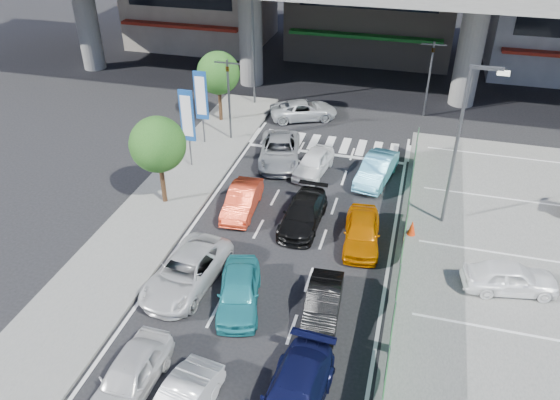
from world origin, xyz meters
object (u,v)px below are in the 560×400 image
(traffic_light_right, at_px, (432,61))
(minivan_navy_back, at_px, (294,398))
(van_white_back_left, at_px, (130,376))
(taxi_orange_left, at_px, (242,200))
(traffic_cone, at_px, (412,228))
(taxi_orange_right, at_px, (362,232))
(signboard_far, at_px, (201,98))
(street_lamp_left, at_px, (255,39))
(sedan_white_mid_left, at_px, (187,272))
(hatch_black_mid_right, at_px, (323,304))
(wagon_silver_front_left, at_px, (280,151))
(traffic_light_left, at_px, (228,80))
(sedan_black_mid, at_px, (303,214))
(taxi_teal_mid, at_px, (239,291))
(crossing_wagon_silver, at_px, (304,110))
(kei_truck_front_right, at_px, (377,169))
(signboard_near, at_px, (187,118))
(tree_near, at_px, (158,145))
(tree_far, at_px, (218,73))
(street_lamp_right, at_px, (462,135))
(sedan_white_front_mid, at_px, (314,163))
(parked_sedan_white, at_px, (510,277))

(traffic_light_right, xyz_separation_m, minivan_navy_back, (-2.96, -25.53, -3.25))
(van_white_back_left, xyz_separation_m, taxi_orange_left, (0.12, 11.45, -0.05))
(traffic_light_right, xyz_separation_m, traffic_cone, (0.10, -14.56, -3.49))
(taxi_orange_right, bearing_deg, signboard_far, 138.69)
(street_lamp_left, bearing_deg, traffic_cone, -48.68)
(minivan_navy_back, xyz_separation_m, sedan_white_mid_left, (-5.83, 4.89, 0.00))
(hatch_black_mid_right, xyz_separation_m, wagon_silver_front_left, (-5.01, 11.94, 0.08))
(traffic_light_left, distance_m, sedan_black_mid, 10.91)
(sedan_black_mid, bearing_deg, taxi_teal_mid, -99.64)
(minivan_navy_back, bearing_deg, taxi_teal_mid, 131.40)
(signboard_far, distance_m, crossing_wagon_silver, 7.82)
(hatch_black_mid_right, xyz_separation_m, kei_truck_front_right, (0.76, 11.19, 0.08))
(sedan_black_mid, xyz_separation_m, taxi_orange_right, (2.98, -0.83, 0.05))
(signboard_near, bearing_deg, traffic_light_left, 75.98)
(tree_near, relative_size, crossing_wagon_silver, 1.05)
(kei_truck_front_right, bearing_deg, tree_far, 164.95)
(van_white_back_left, distance_m, crossing_wagon_silver, 23.52)
(street_lamp_right, relative_size, van_white_back_left, 1.98)
(sedan_white_mid_left, xyz_separation_m, taxi_orange_right, (6.67, 4.77, -0.00))
(traffic_light_left, bearing_deg, signboard_far, -144.30)
(taxi_orange_right, relative_size, wagon_silver_front_left, 0.81)
(taxi_orange_left, relative_size, taxi_orange_right, 0.97)
(street_lamp_left, height_order, wagon_silver_front_left, street_lamp_left)
(tree_near, relative_size, hatch_black_mid_right, 1.29)
(sedan_white_front_mid, bearing_deg, signboard_far, 174.31)
(traffic_light_right, relative_size, van_white_back_left, 1.28)
(street_lamp_right, height_order, signboard_far, street_lamp_right)
(sedan_white_front_mid, bearing_deg, taxi_orange_left, -110.40)
(signboard_near, bearing_deg, wagon_silver_front_left, 22.55)
(street_lamp_right, xyz_separation_m, traffic_cone, (-1.57, -1.56, -4.32))
(sedan_black_mid, bearing_deg, wagon_silver_front_left, 116.64)
(taxi_orange_right, relative_size, crossing_wagon_silver, 0.88)
(street_lamp_right, distance_m, sedan_white_front_mid, 9.02)
(signboard_near, distance_m, tree_far, 6.54)
(wagon_silver_front_left, bearing_deg, minivan_navy_back, -85.51)
(traffic_light_right, xyz_separation_m, street_lamp_left, (-11.83, -1.00, 0.83))
(taxi_teal_mid, bearing_deg, parked_sedan_white, 4.93)
(crossing_wagon_silver, bearing_deg, sedan_white_mid_left, 152.82)
(wagon_silver_front_left, bearing_deg, traffic_light_right, 36.41)
(street_lamp_left, height_order, traffic_cone, street_lamp_left)
(signboard_far, height_order, tree_far, tree_far)
(minivan_navy_back, distance_m, hatch_black_mid_right, 4.57)
(street_lamp_left, xyz_separation_m, signboard_far, (-1.27, -7.01, -1.71))
(wagon_silver_front_left, bearing_deg, kei_truck_front_right, -19.59)
(van_white_back_left, distance_m, minivan_navy_back, 5.54)
(taxi_orange_right, xyz_separation_m, parked_sedan_white, (6.36, -1.63, 0.03))
(street_lamp_left, xyz_separation_m, taxi_orange_left, (3.47, -13.68, -4.13))
(sedan_white_front_mid, distance_m, kei_truck_front_right, 3.55)
(tree_near, xyz_separation_m, sedan_white_front_mid, (6.79, 5.16, -2.74))
(van_white_back_left, xyz_separation_m, crossing_wagon_silver, (0.50, 23.51, -0.06))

